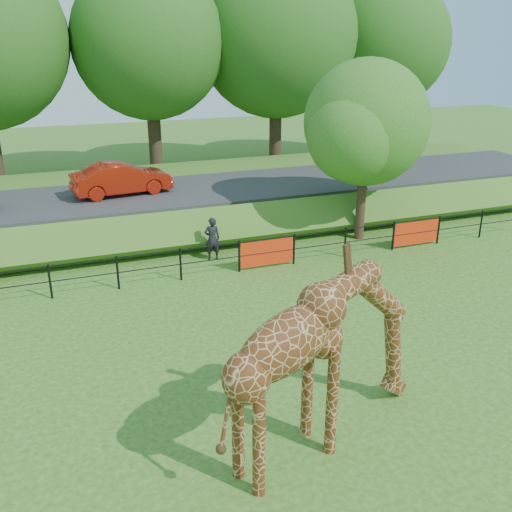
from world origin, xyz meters
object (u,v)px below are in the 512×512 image
object	(u,v)px
car_red	(122,179)
tree_east	(368,128)
giraffe	(327,361)
visitor	(212,239)

from	to	relation	value
car_red	tree_east	size ratio (longest dim) A/B	0.58
giraffe	tree_east	size ratio (longest dim) A/B	0.74
giraffe	tree_east	bearing A→B (deg)	37.25
giraffe	tree_east	world-z (taller)	tree_east
giraffe	tree_east	xyz separation A→B (m)	(6.82, 10.30, 2.50)
tree_east	giraffe	bearing A→B (deg)	-123.50
car_red	visitor	size ratio (longest dim) A/B	2.55
giraffe	visitor	world-z (taller)	giraffe
giraffe	tree_east	distance (m)	12.60
giraffe	car_red	xyz separation A→B (m)	(-1.67, 14.80, 0.29)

